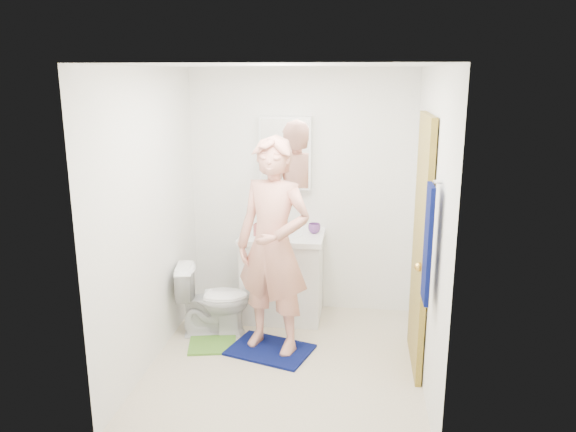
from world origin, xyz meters
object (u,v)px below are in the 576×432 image
Objects in this scene: medicine_cabinet at (286,153)px; towel at (428,244)px; toilet at (213,299)px; vanity_cabinet at (283,278)px; man at (273,246)px; soap_dispenser at (259,227)px; toothbrush_cup at (314,228)px.

towel is (1.18, -1.71, -0.35)m from medicine_cabinet.
toilet is at bearing -130.64° from medicine_cabinet.
medicine_cabinet reaches higher than vanity_cabinet.
soap_dispenser is at bearing 130.91° from man.
vanity_cabinet is 0.88m from man.
vanity_cabinet is 0.74m from toilet.
toilet is 5.56× the size of toothbrush_cup.
toothbrush_cup is (0.30, 0.07, 0.50)m from vanity_cabinet.
toothbrush_cup is at bearing -69.66° from toilet.
towel reaches higher than toilet.
toilet is at bearing -142.17° from vanity_cabinet.
towel is at bearing -14.43° from man.
medicine_cabinet is at bearing -50.95° from toilet.
vanity_cabinet is 0.58m from soap_dispenser.
medicine_cabinet is at bearing 90.00° from vanity_cabinet.
vanity_cabinet is 4.58× the size of soap_dispenser.
toilet is 3.80× the size of soap_dispenser.
towel reaches higher than toothbrush_cup.
medicine_cabinet is at bearing 111.08° from man.
toilet is 0.80m from soap_dispenser.
soap_dispenser is 0.65m from man.
soap_dispenser is (0.36, 0.37, 0.61)m from toilet.
soap_dispenser is 0.10× the size of man.
toothbrush_cup is (0.88, 0.52, 0.57)m from toilet.
toothbrush_cup is at bearing 119.49° from towel.
towel is at bearing -60.51° from toothbrush_cup.
vanity_cabinet is at bearing -166.64° from toothbrush_cup.
towel is 1.21× the size of toilet.
man is (0.60, -0.24, 0.61)m from toilet.
toilet is at bearing -134.79° from soap_dispenser.
toothbrush_cup is 0.06× the size of man.
medicine_cabinet is 2.11m from towel.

